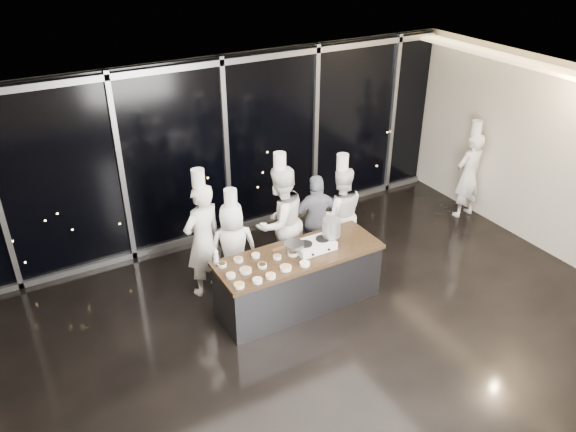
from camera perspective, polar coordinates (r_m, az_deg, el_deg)
name	(u,v)px	position (r m, az deg, el deg)	size (l,w,h in m)	color
ground	(331,339)	(8.00, 4.39, -12.31)	(9.00, 9.00, 0.00)	black
room_shell	(350,191)	(6.83, 6.33, 2.55)	(9.02, 7.02, 3.21)	#BCB3A1
window_wall	(225,150)	(9.77, -6.39, 6.70)	(8.90, 0.11, 3.20)	black
demo_counter	(299,279)	(8.31, 1.10, -6.41)	(2.46, 0.86, 0.90)	#3C3B41
stove	(314,245)	(8.14, 2.66, -2.98)	(0.59, 0.38, 0.14)	silver
frying_pan	(293,245)	(7.95, 0.56, -2.93)	(0.50, 0.29, 0.05)	slate
stock_pot	(332,227)	(8.18, 4.45, -1.17)	(0.27, 0.27, 0.27)	#ABABAE
prep_bowls	(262,267)	(7.73, -2.65, -5.22)	(1.15, 0.71, 0.05)	white
squeeze_bottle	(216,256)	(7.84, -7.37, -4.05)	(0.07, 0.07, 0.27)	silver
chef_far_left	(203,239)	(8.43, -8.61, -2.32)	(0.77, 0.63, 2.06)	white
chef_left	(233,247)	(8.51, -5.58, -3.15)	(0.82, 0.63, 1.73)	white
chef_center	(280,222)	(8.77, -0.80, -0.58)	(1.05, 0.91, 2.10)	white
guest	(317,221)	(9.12, 2.94, -0.46)	(1.00, 0.60, 1.59)	#131B35
chef_right	(340,213)	(9.28, 5.30, 0.30)	(0.97, 0.86, 1.88)	white
chef_side	(469,174)	(11.09, 17.87, 4.06)	(0.62, 0.42, 1.90)	white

